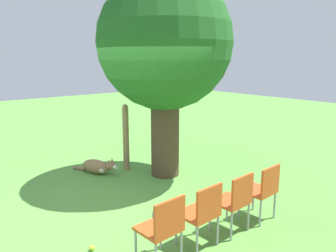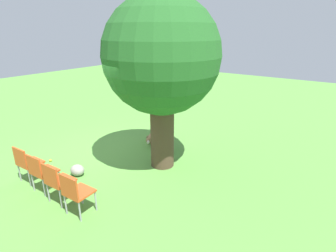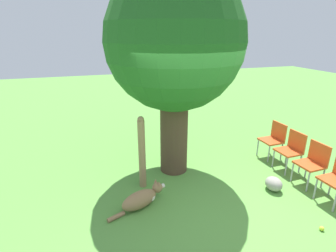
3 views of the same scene
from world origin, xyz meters
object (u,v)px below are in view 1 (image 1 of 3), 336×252
object	(u,v)px
red_chair_0	(163,226)
red_chair_1	(202,211)
dog	(98,167)
red_chair_2	(235,199)
tennis_ball	(92,248)
fence_post	(126,137)
oak_tree	(165,45)
red_chair_3	(263,188)

from	to	relation	value
red_chair_0	red_chair_1	xyz separation A→B (m)	(0.03, 0.59, 0.00)
dog	red_chair_2	world-z (taller)	red_chair_2
tennis_ball	red_chair_2	bearing A→B (deg)	63.25
fence_post	red_chair_2	world-z (taller)	fence_post
oak_tree	tennis_ball	size ratio (longest dim) A/B	57.35
red_chair_0	tennis_ball	size ratio (longest dim) A/B	12.29
dog	red_chair_2	size ratio (longest dim) A/B	1.27
red_chair_3	dog	bearing A→B (deg)	12.77
fence_post	tennis_ball	distance (m)	3.08
red_chair_0	red_chair_1	world-z (taller)	same
red_chair_0	red_chair_3	xyz separation A→B (m)	(0.09, 1.78, 0.00)
dog	red_chair_1	bearing A→B (deg)	-27.90
dog	red_chair_0	size ratio (longest dim) A/B	1.27
oak_tree	red_chair_1	xyz separation A→B (m)	(2.32, -1.33, -2.07)
fence_post	tennis_ball	bearing A→B (deg)	-41.03
red_chair_0	tennis_ball	xyz separation A→B (m)	(-0.79, -0.49, -0.45)
red_chair_0	red_chair_1	bearing A→B (deg)	-95.16
fence_post	red_chair_3	bearing A→B (deg)	5.31
red_chair_3	red_chair_0	bearing A→B (deg)	84.84
red_chair_2	red_chair_3	distance (m)	0.59
dog	red_chair_1	distance (m)	3.26
dog	red_chair_1	size ratio (longest dim) A/B	1.27
red_chair_0	red_chair_1	size ratio (longest dim) A/B	1.00
red_chair_0	red_chair_3	size ratio (longest dim) A/B	1.00
fence_post	red_chair_2	xyz separation A→B (m)	(3.11, -0.30, -0.22)
tennis_ball	fence_post	bearing A→B (deg)	138.97
oak_tree	red_chair_2	size ratio (longest dim) A/B	4.67
oak_tree	fence_post	xyz separation A→B (m)	(-0.76, -0.43, -1.85)
red_chair_3	oak_tree	bearing A→B (deg)	-5.77
red_chair_2	tennis_ball	size ratio (longest dim) A/B	12.29
red_chair_0	red_chair_3	distance (m)	1.78
red_chair_3	red_chair_2	bearing A→B (deg)	84.84
dog	red_chair_1	xyz separation A→B (m)	(3.23, -0.30, 0.34)
dog	tennis_ball	xyz separation A→B (m)	(2.42, -1.38, -0.11)
red_chair_0	red_chair_3	world-z (taller)	same
red_chair_0	red_chair_2	xyz separation A→B (m)	(0.06, 1.19, 0.00)
dog	red_chair_3	world-z (taller)	red_chair_3
red_chair_1	tennis_ball	distance (m)	1.43
fence_post	red_chair_0	size ratio (longest dim) A/B	1.67
red_chair_1	red_chair_0	bearing A→B (deg)	84.84
red_chair_2	red_chair_3	xyz separation A→B (m)	(0.03, 0.59, 0.00)
dog	fence_post	size ratio (longest dim) A/B	0.76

